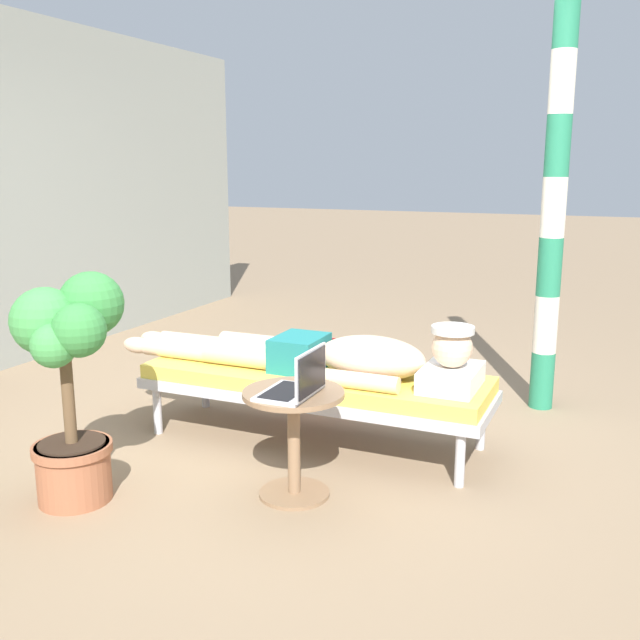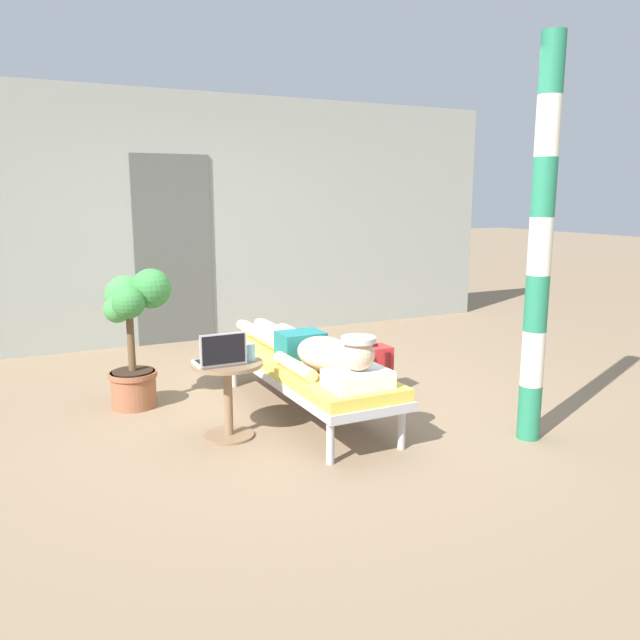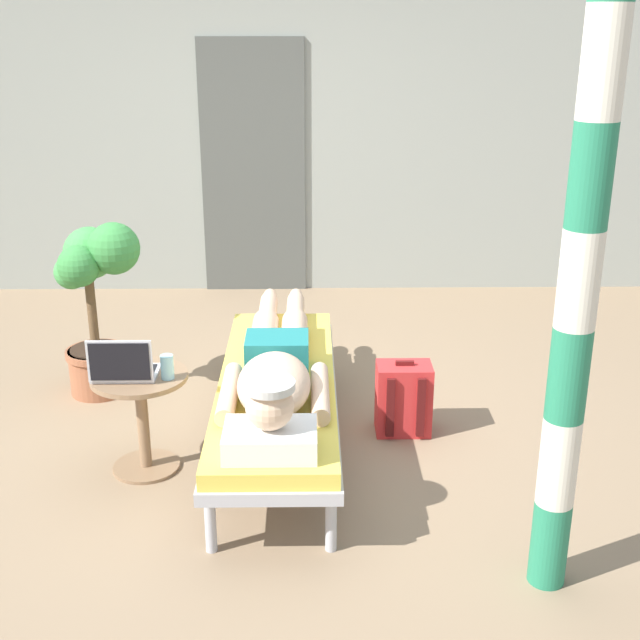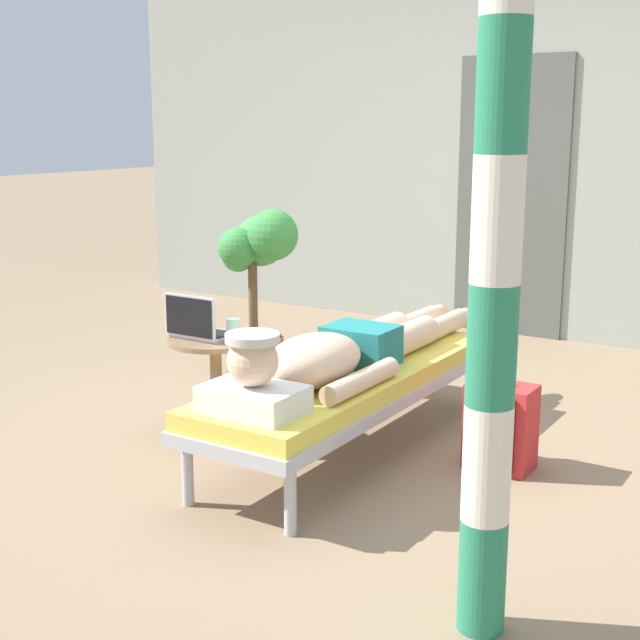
# 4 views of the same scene
# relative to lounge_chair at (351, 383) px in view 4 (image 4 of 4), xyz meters

# --- Properties ---
(ground_plane) EXTENTS (40.00, 40.00, 0.00)m
(ground_plane) POSITION_rel_lounge_chair_xyz_m (-0.07, 0.17, -0.35)
(ground_plane) COLOR #8C7256
(house_wall_back) EXTENTS (7.60, 0.20, 2.70)m
(house_wall_back) POSITION_rel_lounge_chair_xyz_m (0.00, 2.90, 1.00)
(house_wall_back) COLOR #999E93
(house_wall_back) RESTS_ON ground
(house_door_panel) EXTENTS (0.84, 0.03, 2.04)m
(house_door_panel) POSITION_rel_lounge_chair_xyz_m (-0.28, 2.79, 0.67)
(house_door_panel) COLOR #545651
(house_door_panel) RESTS_ON ground
(lounge_chair) EXTENTS (0.62, 1.99, 0.42)m
(lounge_chair) POSITION_rel_lounge_chair_xyz_m (0.00, 0.00, 0.00)
(lounge_chair) COLOR #B7B7BC
(lounge_chair) RESTS_ON ground
(person_reclining) EXTENTS (0.53, 2.17, 0.33)m
(person_reclining) POSITION_rel_lounge_chair_xyz_m (0.00, -0.11, 0.17)
(person_reclining) COLOR white
(person_reclining) RESTS_ON lounge_chair
(side_table) EXTENTS (0.48, 0.48, 0.52)m
(side_table) POSITION_rel_lounge_chair_xyz_m (-0.67, -0.19, 0.01)
(side_table) COLOR #8C6B4C
(side_table) RESTS_ON ground
(laptop) EXTENTS (0.31, 0.24, 0.23)m
(laptop) POSITION_rel_lounge_chair_xyz_m (-0.73, -0.24, 0.24)
(laptop) COLOR silver
(laptop) RESTS_ON side_table
(drink_glass) EXTENTS (0.06, 0.06, 0.12)m
(drink_glass) POSITION_rel_lounge_chair_xyz_m (-0.52, -0.24, 0.24)
(drink_glass) COLOR #99D8E5
(drink_glass) RESTS_ON side_table
(backpack) EXTENTS (0.30, 0.26, 0.42)m
(backpack) POSITION_rel_lounge_chair_xyz_m (0.69, 0.20, -0.15)
(backpack) COLOR red
(backpack) RESTS_ON ground
(potted_plant) EXTENTS (0.51, 0.48, 1.07)m
(potted_plant) POSITION_rel_lounge_chair_xyz_m (-1.10, 0.74, 0.29)
(potted_plant) COLOR #9E5B3D
(potted_plant) RESTS_ON ground
(porch_post) EXTENTS (0.15, 0.15, 2.59)m
(porch_post) POSITION_rel_lounge_chair_xyz_m (1.14, -1.12, 0.95)
(porch_post) COLOR #267F59
(porch_post) RESTS_ON ground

